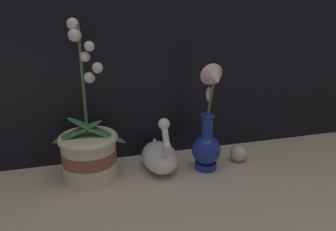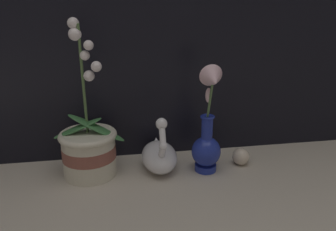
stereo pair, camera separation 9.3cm
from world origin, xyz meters
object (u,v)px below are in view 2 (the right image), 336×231
Objects in this scene: blue_vase at (207,137)px; glass_sphere at (241,156)px; swan_figurine at (159,155)px; orchid_potted_plant at (89,147)px.

blue_vase is 6.10× the size of glass_sphere.
swan_figurine is 0.27m from glass_sphere.
orchid_potted_plant reaches higher than swan_figurine.
glass_sphere is (0.27, -0.02, -0.02)m from swan_figurine.
swan_figurine is at bearing 163.31° from blue_vase.
glass_sphere is at bearing 12.35° from blue_vase.
orchid_potted_plant reaches higher than blue_vase.
swan_figurine is 0.59× the size of blue_vase.
orchid_potted_plant is at bearing 179.96° from swan_figurine.
swan_figurine is at bearing 176.64° from glass_sphere.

